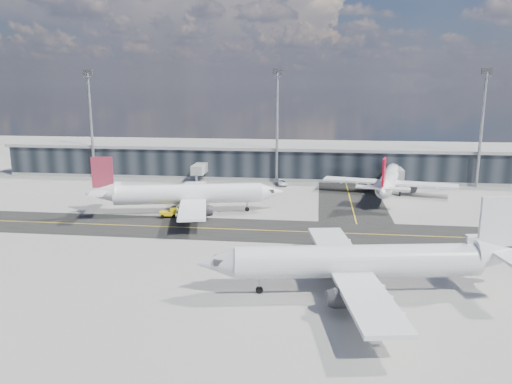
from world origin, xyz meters
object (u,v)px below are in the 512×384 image
airliner_af (186,194)px  baggage_tug (170,212)px  service_van (282,183)px  airliner_near (362,262)px  airliner_redtail (389,180)px

airliner_af → baggage_tug: airliner_af is taller
airliner_af → baggage_tug: bearing=-43.3°
service_van → airliner_near: bearing=-96.2°
airliner_near → baggage_tug: (-33.76, 31.18, -2.89)m
airliner_redtail → airliner_near: airliner_near is taller
airliner_redtail → service_van: size_ratio=6.90×
airliner_af → airliner_redtail: bearing=104.6°
baggage_tug → service_van: 38.49m
airliner_af → airliner_redtail: airliner_af is taller
baggage_tug → service_van: bearing=137.1°
airliner_af → airliner_redtail: size_ratio=1.08×
airliner_af → baggage_tug: (-2.21, -3.74, -2.76)m
baggage_tug → service_van: (19.07, 33.43, -0.32)m
airliner_redtail → service_van: bearing=174.7°
airliner_af → airliner_near: (31.55, -34.92, 0.13)m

